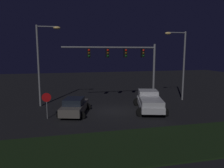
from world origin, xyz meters
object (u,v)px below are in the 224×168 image
at_px(traffic_signal_gantry, 126,57).
at_px(street_lamp_left, 43,56).
at_px(street_lamp_right, 180,57).
at_px(stop_sign, 47,101).
at_px(car_sedan, 75,106).
at_px(pickup_truck, 149,100).

height_order(traffic_signal_gantry, street_lamp_left, street_lamp_left).
height_order(street_lamp_right, stop_sign, street_lamp_right).
bearing_deg(stop_sign, traffic_signal_gantry, 27.41).
bearing_deg(traffic_signal_gantry, street_lamp_right, -2.02).
height_order(car_sedan, traffic_signal_gantry, traffic_signal_gantry).
bearing_deg(street_lamp_left, traffic_signal_gantry, -3.08).
xyz_separation_m(pickup_truck, traffic_signal_gantry, (-1.32, 3.67, 4.03)).
distance_m(car_sedan, street_lamp_right, 13.35).
distance_m(car_sedan, stop_sign, 2.63).
bearing_deg(street_lamp_left, pickup_truck, -22.50).
xyz_separation_m(traffic_signal_gantry, street_lamp_left, (-8.69, 0.47, 0.17)).
relative_size(car_sedan, traffic_signal_gantry, 0.46).
bearing_deg(street_lamp_left, street_lamp_right, -2.63).
relative_size(pickup_truck, stop_sign, 2.57).
xyz_separation_m(car_sedan, street_lamp_right, (12.25, 3.14, 4.27)).
bearing_deg(car_sedan, street_lamp_right, -59.57).
bearing_deg(stop_sign, street_lamp_left, 96.44).
xyz_separation_m(car_sedan, traffic_signal_gantry, (5.81, 3.37, 4.29)).
xyz_separation_m(car_sedan, street_lamp_left, (-2.88, 3.84, 4.46)).
xyz_separation_m(pickup_truck, street_lamp_left, (-10.00, 4.14, 4.20)).
bearing_deg(street_lamp_right, car_sedan, -165.62).
height_order(traffic_signal_gantry, stop_sign, traffic_signal_gantry).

